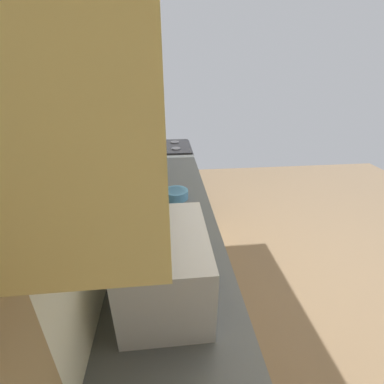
{
  "coord_description": "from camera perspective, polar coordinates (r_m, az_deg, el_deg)",
  "views": [
    {
      "loc": [
        -1.65,
        1.13,
        1.83
      ],
      "look_at": [
        -0.37,
        1.0,
        1.2
      ],
      "focal_mm": 24.35,
      "sensor_mm": 36.0,
      "label": 1
    }
  ],
  "objects": [
    {
      "name": "microwave",
      "position": [
        1.14,
        -5.74,
        -15.75
      ],
      "size": [
        0.49,
        0.36,
        0.32
      ],
      "color": "#B7BABF",
      "rests_on": "counter_run"
    },
    {
      "name": "ground_plane",
      "position": [
        2.71,
        21.86,
        -18.74
      ],
      "size": [
        6.08,
        6.08,
        0.0
      ],
      "primitive_type": "plane",
      "color": "brown"
    },
    {
      "name": "oven_range",
      "position": [
        3.42,
        -5.29,
        2.63
      ],
      "size": [
        0.65,
        0.62,
        1.09
      ],
      "color": "black",
      "rests_on": "ground_plane"
    },
    {
      "name": "upper_cabinets",
      "position": [
        1.3,
        -13.79,
        25.16
      ],
      "size": [
        2.01,
        0.3,
        0.56
      ],
      "color": "#F0D27B"
    },
    {
      "name": "bowl",
      "position": [
        1.98,
        -3.48,
        -0.39
      ],
      "size": [
        0.18,
        0.18,
        0.07
      ],
      "color": "#4C8CBF",
      "rests_on": "counter_run"
    },
    {
      "name": "counter_run",
      "position": [
        1.88,
        -4.45,
        -20.78
      ],
      "size": [
        3.07,
        0.62,
        0.91
      ],
      "color": "#F4D27D",
      "rests_on": "ground_plane"
    },
    {
      "name": "wall_back",
      "position": [
        1.75,
        -17.67,
        9.04
      ],
      "size": [
        3.92,
        0.12,
        2.7
      ],
      "primitive_type": "cube",
      "color": "beige",
      "rests_on": "ground_plane"
    }
  ]
}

